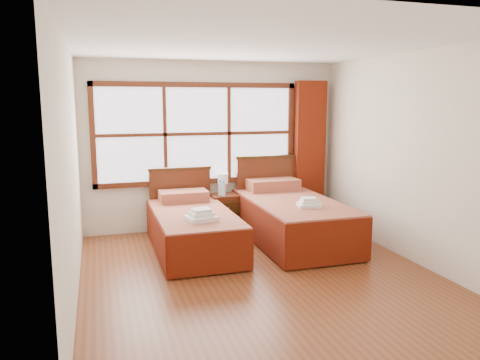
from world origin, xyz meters
name	(u,v)px	position (x,y,z in m)	size (l,w,h in m)	color
floor	(260,275)	(0.00, 0.00, 0.00)	(4.50, 4.50, 0.00)	brown
ceiling	(262,44)	(0.00, 0.00, 2.60)	(4.50, 4.50, 0.00)	white
wall_back	(213,146)	(0.00, 2.25, 1.30)	(4.00, 4.00, 0.00)	silver
wall_left	(70,172)	(-2.00, 0.00, 1.30)	(4.50, 4.50, 0.00)	silver
wall_right	(413,158)	(2.00, 0.00, 1.30)	(4.50, 4.50, 0.00)	silver
window	(197,134)	(-0.25, 2.21, 1.50)	(3.16, 0.06, 1.56)	white
curtain	(310,152)	(1.60, 2.11, 1.17)	(0.50, 0.16, 2.30)	maroon
bed_left	(193,227)	(-0.55, 1.20, 0.31)	(1.03, 2.05, 1.00)	#3D220C
bed_right	(291,217)	(0.89, 1.20, 0.35)	(1.16, 2.26, 1.14)	#3D220C
nightstand	(225,212)	(0.12, 1.99, 0.28)	(0.43, 0.42, 0.57)	#532412
towels_left	(201,216)	(-0.54, 0.66, 0.59)	(0.40, 0.36, 0.15)	white
towels_right	(309,203)	(0.92, 0.68, 0.66)	(0.33, 0.30, 0.12)	white
lamp	(223,179)	(0.13, 2.13, 0.79)	(0.16, 0.16, 0.31)	gold
bottle_near	(224,189)	(0.08, 1.90, 0.67)	(0.06, 0.06, 0.22)	#C1E0F9
bottle_far	(220,188)	(0.04, 1.95, 0.68)	(0.07, 0.07, 0.25)	#C1E0F9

